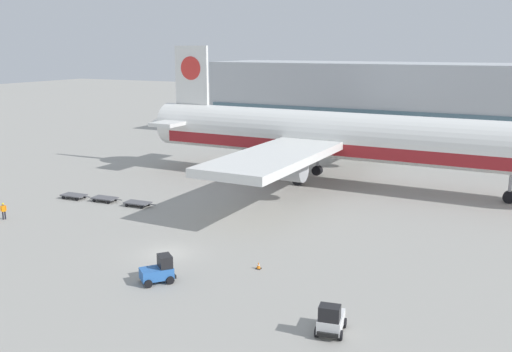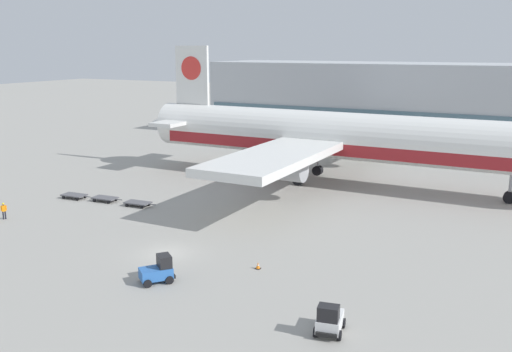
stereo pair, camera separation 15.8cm
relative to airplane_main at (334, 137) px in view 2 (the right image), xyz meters
The scene contains 10 objects.
ground_plane 31.14m from the airplane_main, 97.16° to the right, with size 400.00×400.00×0.00m, color #9E9B93.
terminal_building 39.08m from the airplane_main, 76.48° to the left, with size 90.00×18.20×14.00m.
airplane_main is the anchor object (origin of this frame).
baggage_tug_foreground 35.85m from the airplane_main, 91.36° to the right, with size 2.67×2.79×2.00m.
baggage_tug_far 39.62m from the airplane_main, 70.77° to the right, with size 2.01×2.66×2.00m.
baggage_dolly_lead 31.84m from the airplane_main, 138.70° to the right, with size 3.74×1.67×0.48m.
baggage_dolly_second 28.58m from the airplane_main, 134.26° to the right, with size 3.74×1.67×0.48m.
baggage_dolly_third 25.63m from the airplane_main, 126.99° to the right, with size 3.74×1.67×0.48m.
ground_crew_near 38.58m from the airplane_main, 128.80° to the right, with size 0.38×0.50×1.69m.
traffic_cone_near 30.80m from the airplane_main, 81.43° to the right, with size 0.40×0.40×0.54m.
Camera 2 is at (27.10, -36.65, 16.82)m, focal length 40.00 mm.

